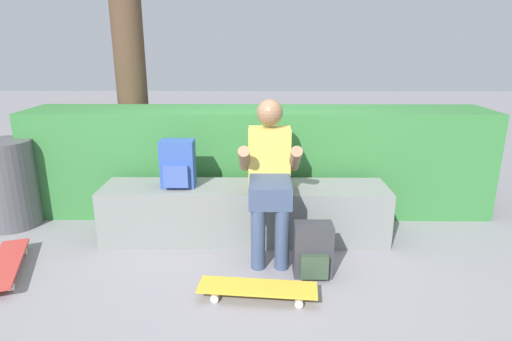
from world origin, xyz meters
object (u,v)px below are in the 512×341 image
at_px(skateboard_beside_bench, 6,264).
at_px(trash_bin, 8,184).
at_px(person_skater, 270,172).
at_px(backpack_on_ground, 313,251).
at_px(bench_main, 245,212).
at_px(skateboard_near_person, 258,288).
at_px(backpack_on_bench, 178,165).

distance_m(skateboard_beside_bench, trash_bin, 1.04).
distance_m(person_skater, backpack_on_ground, 0.70).
bearing_deg(person_skater, skateboard_beside_bench, -168.30).
height_order(skateboard_beside_bench, backpack_on_ground, backpack_on_ground).
height_order(bench_main, skateboard_near_person, bench_main).
relative_size(person_skater, skateboard_near_person, 1.51).
bearing_deg(backpack_on_ground, trash_bin, 161.89).
distance_m(skateboard_near_person, backpack_on_bench, 1.30).
relative_size(bench_main, backpack_on_bench, 6.11).
xyz_separation_m(backpack_on_bench, trash_bin, (-1.63, 0.27, -0.27)).
distance_m(bench_main, skateboard_near_person, 0.96).
height_order(bench_main, person_skater, person_skater).
height_order(person_skater, trash_bin, person_skater).
relative_size(bench_main, backpack_on_ground, 6.11).
relative_size(person_skater, trash_bin, 1.51).
xyz_separation_m(skateboard_near_person, backpack_on_bench, (-0.68, 0.93, 0.60)).
bearing_deg(backpack_on_ground, person_skater, 127.58).
relative_size(person_skater, backpack_on_ground, 3.07).
bearing_deg(backpack_on_ground, backpack_on_bench, 150.27).
distance_m(backpack_on_bench, trash_bin, 1.68).
height_order(person_skater, backpack_on_ground, person_skater).
height_order(skateboard_near_person, skateboard_beside_bench, same).
xyz_separation_m(skateboard_beside_bench, backpack_on_bench, (1.20, 0.62, 0.60)).
bearing_deg(backpack_on_ground, bench_main, 129.62).
bearing_deg(person_skater, skateboard_near_person, -97.30).
distance_m(person_skater, skateboard_beside_bench, 2.10).
bearing_deg(skateboard_near_person, bench_main, 96.90).
xyz_separation_m(bench_main, skateboard_near_person, (0.11, -0.94, -0.16)).
xyz_separation_m(skateboard_near_person, backpack_on_ground, (0.41, 0.31, 0.12)).
relative_size(bench_main, skateboard_beside_bench, 2.98).
xyz_separation_m(person_skater, skateboard_beside_bench, (-1.97, -0.41, -0.60)).
relative_size(person_skater, backpack_on_bench, 3.07).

